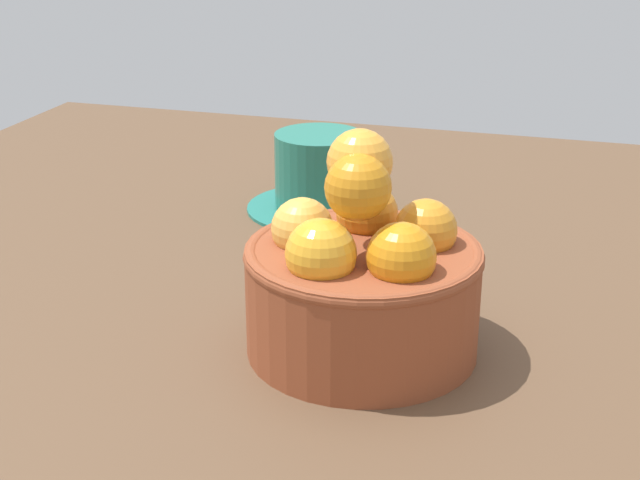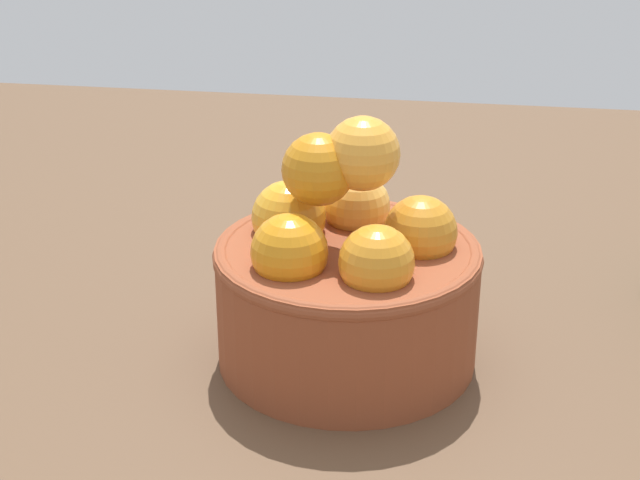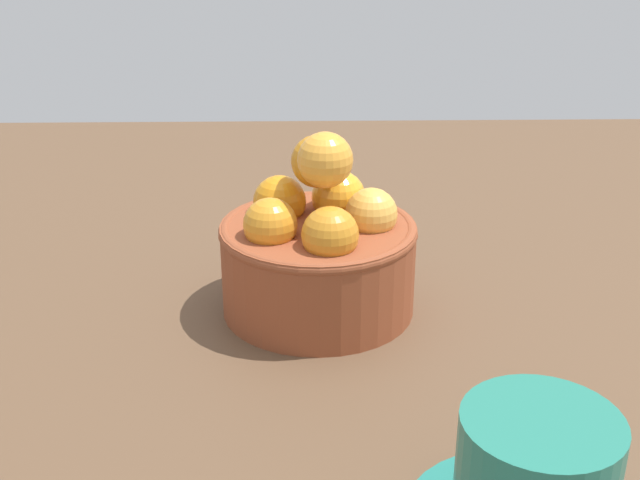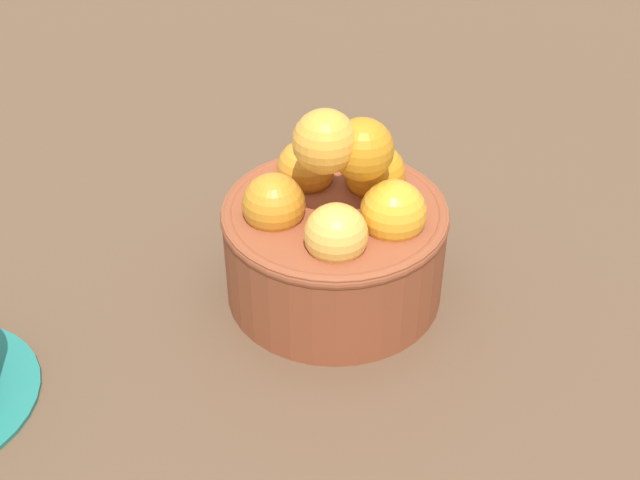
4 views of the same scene
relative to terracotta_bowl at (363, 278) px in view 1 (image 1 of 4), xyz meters
The scene contains 3 objects.
ground_plane 6.61cm from the terracotta_bowl, 13.01° to the right, with size 113.24×111.16×3.01cm, color brown.
terracotta_bowl is the anchor object (origin of this frame).
coffee_cup 27.37cm from the terracotta_bowl, 22.50° to the left, with size 13.43×13.43×7.26cm.
Camera 1 is at (-53.16, -12.92, 29.58)cm, focal length 52.33 mm.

